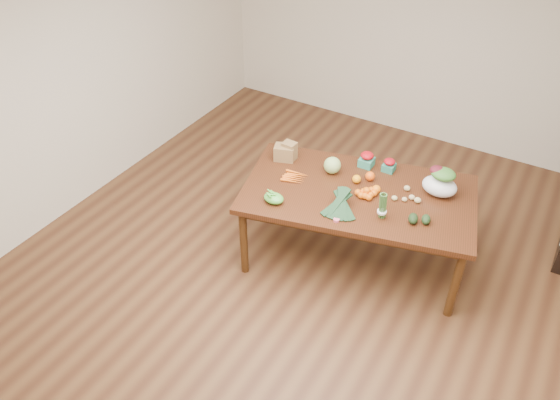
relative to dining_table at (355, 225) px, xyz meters
The scene contains 23 objects.
floor 0.74m from the dining_table, 120.63° to the right, with size 6.00×6.00×0.00m, color brown.
room_walls 1.16m from the dining_table, 120.63° to the right, with size 5.02×6.02×2.70m.
dining_table is the anchor object (origin of this frame).
paper_bag 0.93m from the dining_table, behind, with size 0.24×0.20×0.17m, color olive, non-canonical shape.
cabbage 0.58m from the dining_table, 155.89° to the left, with size 0.15×0.15×0.15m, color #A0BB6C.
strawberry_basket_a 0.60m from the dining_table, 104.78° to the left, with size 0.12×0.12×0.11m, color red, non-canonical shape.
strawberry_basket_b 0.61m from the dining_table, 77.28° to the left, with size 0.11×0.11×0.10m, color red, non-canonical shape.
orange_a 0.44m from the dining_table, 123.00° to the left, with size 0.08×0.08×0.08m, color #FFAC0F.
orange_b 0.47m from the dining_table, 87.11° to the left, with size 0.08×0.08×0.08m, color #FF5C0F.
orange_c 0.44m from the dining_table, 25.65° to the left, with size 0.07×0.07×0.07m, color #F85F0F.
mandarin_cluster 0.43m from the dining_table, 18.22° to the right, with size 0.18×0.18×0.09m, color #E75A0E, non-canonical shape.
carrots 0.70m from the dining_table, 169.96° to the right, with size 0.22×0.19×0.03m, color #ED5214, non-canonical shape.
snap_pea_bag 0.85m from the dining_table, 138.77° to the right, with size 0.18×0.13×0.08m, color #54B53D.
kale_bunch 0.57m from the dining_table, 93.40° to the right, with size 0.32×0.40×0.16m, color black, non-canonical shape.
asparagus_bundle 0.62m from the dining_table, 37.46° to the right, with size 0.08×0.08×0.25m, color #4B813B, non-canonical shape.
potato_a 0.50m from the dining_table, ahead, with size 0.05×0.05×0.04m, color tan.
potato_b 0.55m from the dining_table, 11.25° to the left, with size 0.05×0.04×0.04m, color #D6B87B.
potato_c 0.60m from the dining_table, 16.89° to the left, with size 0.05×0.05×0.04m, color tan.
potato_d 0.58m from the dining_table, 33.58° to the left, with size 0.06×0.05×0.05m, color tan.
potato_e 0.64m from the dining_table, 13.18° to the left, with size 0.06×0.05×0.05m, color tan.
avocado_a 0.69m from the dining_table, 15.87° to the right, with size 0.08×0.11×0.08m, color black.
avocado_b 0.75m from the dining_table, ahead, with size 0.07×0.10×0.07m, color black.
salad_bag 0.83m from the dining_table, 28.14° to the left, with size 0.30×0.22×0.23m, color white, non-canonical shape.
Camera 1 is at (1.64, -3.01, 3.55)m, focal length 35.00 mm.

